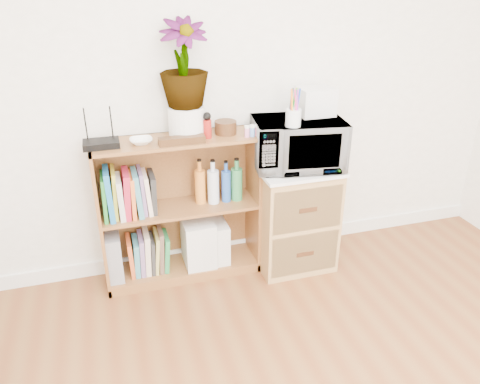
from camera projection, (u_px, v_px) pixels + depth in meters
name	position (u px, v px, depth m)	size (l,w,h in m)	color
skirting_board	(228.00, 247.00, 3.37)	(4.00, 0.02, 0.10)	white
bookshelf	(180.00, 210.00, 2.97)	(1.00, 0.30, 0.95)	brown
wicker_unit	(293.00, 216.00, 3.16)	(0.50, 0.45, 0.70)	#9E7542
microwave	(298.00, 143.00, 2.92)	(0.55, 0.37, 0.31)	silver
pen_cup	(293.00, 118.00, 2.72)	(0.09, 0.09, 0.10)	white
small_appliance	(316.00, 101.00, 2.92)	(0.22, 0.18, 0.17)	silver
router	(101.00, 144.00, 2.63)	(0.20, 0.14, 0.04)	black
white_bowl	(141.00, 141.00, 2.68)	(0.13, 0.13, 0.03)	white
plant_pot	(187.00, 122.00, 2.77)	(0.22, 0.22, 0.18)	white
potted_plant	(184.00, 63.00, 2.62)	(0.28, 0.28, 0.49)	#39692A
trinket_box	(182.00, 140.00, 2.68)	(0.27, 0.07, 0.04)	#331A0D
kokeshi_doll	(207.00, 129.00, 2.76)	(0.05, 0.05, 0.11)	maroon
wooden_bowl	(226.00, 127.00, 2.84)	(0.13, 0.13, 0.08)	#35210E
paint_jars	(252.00, 132.00, 2.80)	(0.11, 0.04, 0.05)	pink
file_box	(114.00, 254.00, 2.97)	(0.09, 0.25, 0.31)	gray
magazine_holder_left	(191.00, 243.00, 3.09)	(0.10, 0.25, 0.31)	silver
magazine_holder_mid	(206.00, 240.00, 3.11)	(0.10, 0.25, 0.32)	silver
magazine_holder_right	(220.00, 240.00, 3.14)	(0.09, 0.22, 0.28)	silver
cookbooks	(128.00, 193.00, 2.82)	(0.32, 0.20, 0.31)	#217E2D
liquor_bottles	(219.00, 182.00, 2.97)	(0.31, 0.07, 0.29)	orange
lower_books	(148.00, 252.00, 3.03)	(0.26, 0.19, 0.29)	#CB5223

